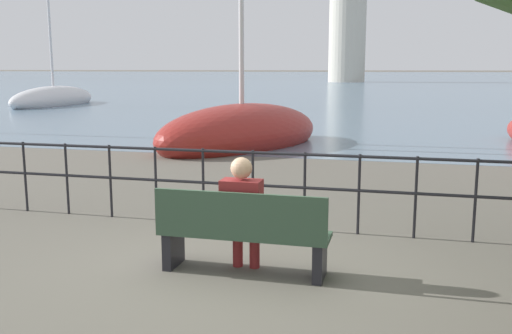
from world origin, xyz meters
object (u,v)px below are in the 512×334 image
object	(u,v)px
seated_person_left	(242,209)
park_bench	(243,234)
sailboat_2	(54,99)
sailboat_1	(242,133)

from	to	relation	value
seated_person_left	park_bench	bearing A→B (deg)	-74.11
seated_person_left	sailboat_2	distance (m)	29.60
park_bench	seated_person_left	size ratio (longest dim) A/B	1.46
park_bench	seated_person_left	bearing A→B (deg)	105.89
park_bench	sailboat_2	distance (m)	29.67
park_bench	seated_person_left	xyz separation A→B (m)	(-0.02, 0.08, 0.25)
park_bench	sailboat_1	bearing A→B (deg)	105.79
park_bench	sailboat_1	world-z (taller)	sailboat_1
seated_person_left	sailboat_1	xyz separation A→B (m)	(-2.68, 9.48, -0.33)
sailboat_2	park_bench	bearing A→B (deg)	-54.56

